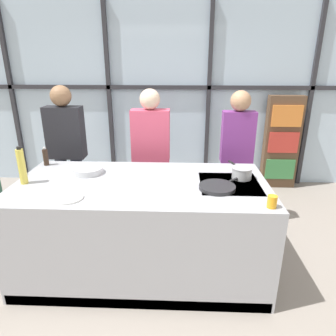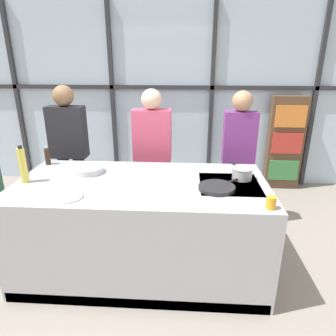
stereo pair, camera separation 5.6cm
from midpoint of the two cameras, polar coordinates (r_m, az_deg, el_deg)
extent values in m
plane|color=gray|center=(3.15, -5.12, -18.17)|extent=(18.00, 18.00, 0.00)
cube|color=silver|center=(4.79, -2.10, 13.50)|extent=(6.40, 0.04, 2.80)
cube|color=#2D2D33|center=(4.73, -2.17, 15.12)|extent=(6.40, 0.06, 0.06)
cube|color=#2D2D33|center=(5.43, -27.77, 12.06)|extent=(0.06, 0.06, 2.80)
cube|color=#2D2D33|center=(4.86, -11.46, 13.23)|extent=(0.06, 0.06, 2.80)
cube|color=#2D2D33|center=(4.74, 7.40, 13.29)|extent=(0.06, 0.06, 2.80)
cube|color=#2D2D33|center=(5.11, 25.23, 12.08)|extent=(0.06, 0.06, 2.80)
cube|color=brown|center=(4.97, 20.48, 4.52)|extent=(0.53, 0.16, 1.44)
cube|color=#3D8447|center=(5.00, 20.24, -0.23)|extent=(0.44, 0.03, 0.32)
cube|color=red|center=(4.88, 20.84, 4.54)|extent=(0.44, 0.03, 0.32)
cube|color=orange|center=(4.80, 21.44, 9.19)|extent=(0.44, 0.03, 0.32)
cube|color=#A8AAB2|center=(2.89, -5.40, -11.04)|extent=(2.25, 1.09, 0.91)
cube|color=black|center=(2.69, 11.08, -3.02)|extent=(0.52, 0.52, 0.01)
cube|color=black|center=(2.72, -6.68, -24.18)|extent=(2.20, 0.03, 0.10)
cylinder|color=#38383D|center=(2.56, 8.71, -4.05)|extent=(0.13, 0.13, 0.01)
cylinder|color=#38383D|center=(2.60, 14.19, -4.06)|extent=(0.13, 0.13, 0.01)
cylinder|color=#38383D|center=(2.79, 8.19, -1.96)|extent=(0.13, 0.13, 0.01)
cylinder|color=#38383D|center=(2.83, 13.23, -2.01)|extent=(0.13, 0.13, 0.01)
cylinder|color=#232838|center=(3.90, -16.90, -3.88)|extent=(0.14, 0.14, 0.84)
cylinder|color=#232838|center=(3.97, -19.52, -3.78)|extent=(0.14, 0.14, 0.84)
cube|color=#232328|center=(3.72, -19.42, 6.39)|extent=(0.43, 0.19, 0.60)
sphere|color=#8C6647|center=(3.65, -20.18, 12.78)|extent=(0.23, 0.23, 0.23)
cylinder|color=#232838|center=(3.70, -2.02, -4.44)|extent=(0.14, 0.14, 0.82)
cylinder|color=#232838|center=(3.72, -5.06, -4.37)|extent=(0.14, 0.14, 0.82)
cube|color=#DB4C6B|center=(3.48, -3.79, 6.23)|extent=(0.44, 0.20, 0.59)
sphere|color=beige|center=(3.41, -3.95, 12.94)|extent=(0.23, 0.23, 0.23)
cylinder|color=black|center=(3.76, 13.14, -4.63)|extent=(0.12, 0.12, 0.81)
cylinder|color=black|center=(3.74, 10.64, -4.63)|extent=(0.12, 0.12, 0.81)
cube|color=#7A3384|center=(3.52, 12.70, 5.78)|extent=(0.37, 0.17, 0.59)
sphere|color=tan|center=(3.45, 13.22, 12.35)|extent=(0.23, 0.23, 0.23)
cylinder|color=#232326|center=(2.55, 8.73, -3.63)|extent=(0.31, 0.31, 0.03)
cylinder|color=#B26B2D|center=(2.55, 8.74, -3.38)|extent=(0.24, 0.24, 0.01)
cylinder|color=#232326|center=(2.75, 12.54, -1.93)|extent=(0.20, 0.18, 0.02)
cylinder|color=silver|center=(2.81, 13.32, -0.92)|extent=(0.18, 0.18, 0.11)
cylinder|color=silver|center=(2.79, 13.40, 0.03)|extent=(0.18, 0.18, 0.01)
cylinder|color=black|center=(2.93, 11.76, 0.83)|extent=(0.07, 0.16, 0.02)
cylinder|color=white|center=(2.49, -19.02, -5.40)|extent=(0.23, 0.23, 0.01)
cylinder|color=silver|center=(2.97, -15.51, -0.46)|extent=(0.28, 0.28, 0.06)
cylinder|color=#4C4C51|center=(2.96, -15.55, -0.04)|extent=(0.23, 0.23, 0.01)
cylinder|color=#E0CC4C|center=(2.89, -26.57, 0.22)|extent=(0.06, 0.06, 0.31)
cylinder|color=black|center=(2.85, -27.09, 3.41)|extent=(0.04, 0.04, 0.02)
cylinder|color=#332319|center=(3.33, -22.72, 1.88)|extent=(0.05, 0.05, 0.17)
sphere|color=#B2B2B7|center=(3.30, -22.95, 3.51)|extent=(0.03, 0.03, 0.03)
cylinder|color=orange|center=(2.33, 18.57, -6.09)|extent=(0.07, 0.07, 0.09)
camera|label=1|loc=(0.03, -90.59, -0.21)|focal=32.00mm
camera|label=2|loc=(0.03, 89.41, 0.21)|focal=32.00mm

